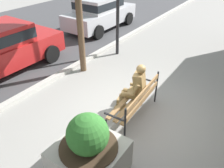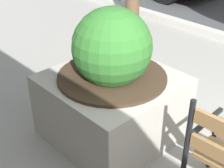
# 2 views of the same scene
# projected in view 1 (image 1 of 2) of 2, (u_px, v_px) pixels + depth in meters

# --- Properties ---
(ground_plane) EXTENTS (80.00, 80.00, 0.00)m
(ground_plane) POSITION_uv_depth(u_px,v_px,m) (132.00, 111.00, 5.80)
(ground_plane) COLOR gray
(curb_stone) EXTENTS (60.00, 0.20, 0.12)m
(curb_stone) POSITION_uv_depth(u_px,v_px,m) (54.00, 78.00, 7.14)
(curb_stone) COLOR #B2AFA8
(curb_stone) RESTS_ON ground
(park_bench) EXTENTS (1.82, 0.62, 0.95)m
(park_bench) POSITION_uv_depth(u_px,v_px,m) (137.00, 100.00, 5.30)
(park_bench) COLOR olive
(park_bench) RESTS_ON ground
(bronze_statue_seated) EXTENTS (0.60, 0.86, 1.37)m
(bronze_statue_seated) POSITION_uv_depth(u_px,v_px,m) (134.00, 89.00, 5.48)
(bronze_statue_seated) COLOR olive
(bronze_statue_seated) RESTS_ON ground
(concrete_planter) EXTENTS (1.16, 1.16, 1.36)m
(concrete_planter) POSITION_uv_depth(u_px,v_px,m) (89.00, 152.00, 3.97)
(concrete_planter) COLOR #A8A399
(concrete_planter) RESTS_ON ground
(parked_car_silver) EXTENTS (4.12, 1.95, 1.56)m
(parked_car_silver) POSITION_uv_depth(u_px,v_px,m) (100.00, 12.00, 11.10)
(parked_car_silver) COLOR #B7B7BC
(parked_car_silver) RESTS_ON ground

